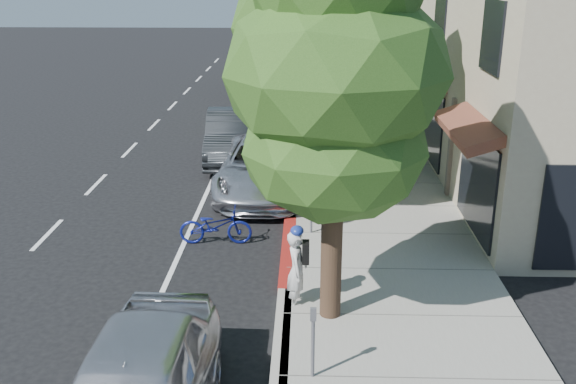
{
  "coord_description": "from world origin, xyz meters",
  "views": [
    {
      "loc": [
        0.42,
        -12.91,
        6.5
      ],
      "look_at": [
        -0.02,
        1.65,
        1.35
      ],
      "focal_mm": 40.0,
      "sensor_mm": 36.0,
      "label": 1
    }
  ],
  "objects_px": {
    "dark_suv_far": "(259,75)",
    "pedestrian": "(332,142)",
    "street_tree_2": "(322,29)",
    "street_tree_4": "(317,9)",
    "street_tree_3": "(319,14)",
    "white_pickup": "(275,79)",
    "bicycle": "(216,226)",
    "silver_suv": "(265,166)",
    "cyclist": "(297,271)",
    "street_tree_0": "(336,79)",
    "street_tree_1": "(327,31)",
    "dark_sedan": "(233,136)"
  },
  "relations": [
    {
      "from": "silver_suv",
      "to": "pedestrian",
      "type": "height_order",
      "value": "pedestrian"
    },
    {
      "from": "street_tree_0",
      "to": "street_tree_3",
      "type": "bearing_deg",
      "value": 90.0
    },
    {
      "from": "dark_suv_far",
      "to": "cyclist",
      "type": "bearing_deg",
      "value": -80.97
    },
    {
      "from": "dark_sedan",
      "to": "pedestrian",
      "type": "distance_m",
      "value": 3.66
    },
    {
      "from": "street_tree_4",
      "to": "cyclist",
      "type": "bearing_deg",
      "value": -91.58
    },
    {
      "from": "silver_suv",
      "to": "white_pickup",
      "type": "distance_m",
      "value": 15.13
    },
    {
      "from": "cyclist",
      "to": "dark_suv_far",
      "type": "distance_m",
      "value": 23.4
    },
    {
      "from": "street_tree_2",
      "to": "silver_suv",
      "type": "distance_m",
      "value": 6.03
    },
    {
      "from": "bicycle",
      "to": "pedestrian",
      "type": "bearing_deg",
      "value": -28.42
    },
    {
      "from": "street_tree_1",
      "to": "dark_suv_far",
      "type": "height_order",
      "value": "street_tree_1"
    },
    {
      "from": "white_pickup",
      "to": "pedestrian",
      "type": "bearing_deg",
      "value": -78.42
    },
    {
      "from": "street_tree_1",
      "to": "street_tree_2",
      "type": "relative_size",
      "value": 1.1
    },
    {
      "from": "street_tree_4",
      "to": "dark_suv_far",
      "type": "bearing_deg",
      "value": -175.48
    },
    {
      "from": "cyclist",
      "to": "street_tree_2",
      "type": "bearing_deg",
      "value": -2.31
    },
    {
      "from": "street_tree_1",
      "to": "dark_suv_far",
      "type": "distance_m",
      "value": 18.46
    },
    {
      "from": "street_tree_3",
      "to": "cyclist",
      "type": "relative_size",
      "value": 4.4
    },
    {
      "from": "cyclist",
      "to": "bicycle",
      "type": "height_order",
      "value": "cyclist"
    },
    {
      "from": "white_pickup",
      "to": "pedestrian",
      "type": "relative_size",
      "value": 3.87
    },
    {
      "from": "white_pickup",
      "to": "dark_suv_far",
      "type": "relative_size",
      "value": 1.16
    },
    {
      "from": "street_tree_1",
      "to": "dark_sedan",
      "type": "xyz_separation_m",
      "value": [
        -3.1,
        5.0,
        -4.08
      ]
    },
    {
      "from": "white_pickup",
      "to": "street_tree_2",
      "type": "bearing_deg",
      "value": -77.95
    },
    {
      "from": "cyclist",
      "to": "bicycle",
      "type": "distance_m",
      "value": 3.75
    },
    {
      "from": "street_tree_3",
      "to": "pedestrian",
      "type": "height_order",
      "value": "street_tree_3"
    },
    {
      "from": "bicycle",
      "to": "dark_suv_far",
      "type": "height_order",
      "value": "dark_suv_far"
    },
    {
      "from": "street_tree_4",
      "to": "cyclist",
      "type": "distance_m",
      "value": 23.79
    },
    {
      "from": "street_tree_0",
      "to": "street_tree_1",
      "type": "xyz_separation_m",
      "value": [
        -0.0,
        6.0,
        0.24
      ]
    },
    {
      "from": "street_tree_0",
      "to": "silver_suv",
      "type": "relative_size",
      "value": 1.27
    },
    {
      "from": "white_pickup",
      "to": "dark_suv_far",
      "type": "xyz_separation_m",
      "value": [
        -0.91,
        1.13,
        0.01
      ]
    },
    {
      "from": "street_tree_2",
      "to": "white_pickup",
      "type": "distance_m",
      "value": 11.4
    },
    {
      "from": "street_tree_0",
      "to": "cyclist",
      "type": "distance_m",
      "value": 3.93
    },
    {
      "from": "street_tree_1",
      "to": "street_tree_3",
      "type": "xyz_separation_m",
      "value": [
        0.0,
        12.0,
        -0.41
      ]
    },
    {
      "from": "street_tree_1",
      "to": "pedestrian",
      "type": "relative_size",
      "value": 4.99
    },
    {
      "from": "bicycle",
      "to": "dark_sedan",
      "type": "distance_m",
      "value": 7.42
    },
    {
      "from": "bicycle",
      "to": "dark_suv_far",
      "type": "bearing_deg",
      "value": -1.04
    },
    {
      "from": "cyclist",
      "to": "street_tree_0",
      "type": "bearing_deg",
      "value": -125.53
    },
    {
      "from": "street_tree_3",
      "to": "dark_sedan",
      "type": "distance_m",
      "value": 8.49
    },
    {
      "from": "street_tree_2",
      "to": "street_tree_3",
      "type": "relative_size",
      "value": 1.0
    },
    {
      "from": "cyclist",
      "to": "pedestrian",
      "type": "bearing_deg",
      "value": -5.2
    },
    {
      "from": "street_tree_4",
      "to": "cyclist",
      "type": "relative_size",
      "value": 4.22
    },
    {
      "from": "street_tree_0",
      "to": "street_tree_2",
      "type": "height_order",
      "value": "street_tree_0"
    },
    {
      "from": "street_tree_2",
      "to": "street_tree_4",
      "type": "bearing_deg",
      "value": 90.0
    },
    {
      "from": "silver_suv",
      "to": "pedestrian",
      "type": "xyz_separation_m",
      "value": [
        2.08,
        2.28,
        0.15
      ]
    },
    {
      "from": "bicycle",
      "to": "pedestrian",
      "type": "xyz_separation_m",
      "value": [
        3.05,
        6.18,
        0.48
      ]
    },
    {
      "from": "street_tree_3",
      "to": "silver_suv",
      "type": "height_order",
      "value": "street_tree_3"
    },
    {
      "from": "street_tree_3",
      "to": "dark_suv_far",
      "type": "xyz_separation_m",
      "value": [
        -3.1,
        5.75,
        -3.6
      ]
    },
    {
      "from": "street_tree_3",
      "to": "cyclist",
      "type": "bearing_deg",
      "value": -92.12
    },
    {
      "from": "street_tree_4",
      "to": "cyclist",
      "type": "height_order",
      "value": "street_tree_4"
    },
    {
      "from": "silver_suv",
      "to": "dark_sedan",
      "type": "height_order",
      "value": "dark_sedan"
    },
    {
      "from": "dark_sedan",
      "to": "white_pickup",
      "type": "height_order",
      "value": "white_pickup"
    },
    {
      "from": "dark_suv_far",
      "to": "pedestrian",
      "type": "bearing_deg",
      "value": -73.12
    }
  ]
}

